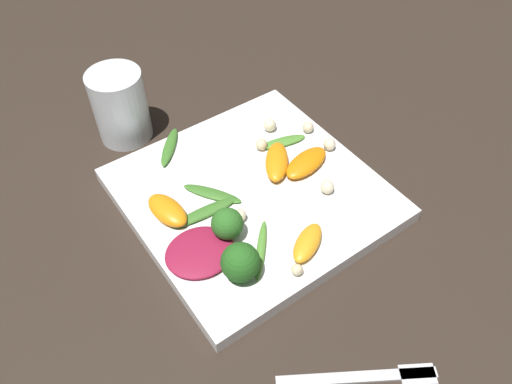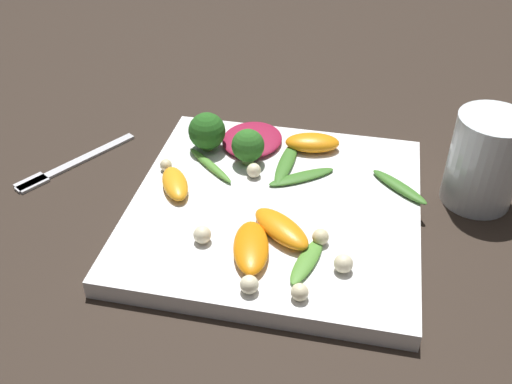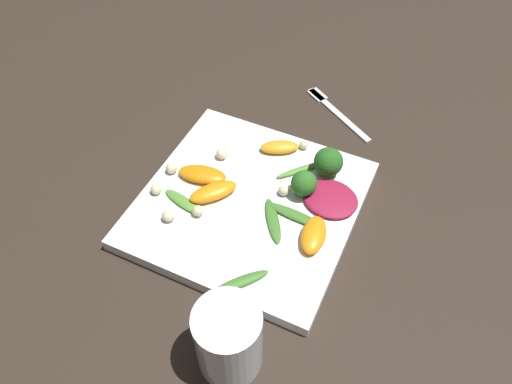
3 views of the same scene
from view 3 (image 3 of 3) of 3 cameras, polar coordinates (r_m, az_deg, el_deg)
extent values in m
plane|color=#2D231C|center=(0.74, -0.77, -1.91)|extent=(2.40, 2.40, 0.00)
cube|color=white|center=(0.73, -0.78, -1.42)|extent=(0.30, 0.30, 0.02)
cylinder|color=white|center=(0.58, -3.17, -16.51)|extent=(0.08, 0.08, 0.10)
cube|color=silver|center=(0.89, 9.39, 8.85)|extent=(0.14, 0.09, 0.01)
cube|color=silver|center=(0.92, 6.91, 11.07)|extent=(0.04, 0.04, 0.01)
ellipsoid|color=maroon|center=(0.72, 8.50, -0.74)|extent=(0.09, 0.08, 0.01)
ellipsoid|color=orange|center=(0.78, 2.83, 5.11)|extent=(0.07, 0.05, 0.02)
ellipsoid|color=orange|center=(0.68, 6.60, -4.90)|extent=(0.04, 0.07, 0.02)
ellipsoid|color=orange|center=(0.75, -6.16, 2.00)|extent=(0.08, 0.05, 0.02)
ellipsoid|color=orange|center=(0.72, -4.91, 0.01)|extent=(0.07, 0.07, 0.02)
cylinder|color=#84AD5B|center=(0.76, 8.12, 2.48)|extent=(0.01, 0.01, 0.01)
sphere|color=#26601E|center=(0.74, 8.28, 3.43)|extent=(0.04, 0.04, 0.04)
cylinder|color=#84AD5B|center=(0.73, 5.41, 0.14)|extent=(0.01, 0.01, 0.01)
sphere|color=#2D6B23|center=(0.71, 5.51, 1.00)|extent=(0.04, 0.04, 0.04)
ellipsoid|color=#3D7528|center=(0.70, 4.39, -2.72)|extent=(0.09, 0.02, 0.01)
ellipsoid|color=#3D7528|center=(0.64, -1.76, -10.23)|extent=(0.06, 0.07, 0.01)
ellipsoid|color=#3D7528|center=(0.69, 1.94, -3.27)|extent=(0.06, 0.07, 0.01)
ellipsoid|color=#518E33|center=(0.76, 5.19, 2.58)|extent=(0.06, 0.07, 0.01)
ellipsoid|color=#518E33|center=(0.72, -8.38, -1.08)|extent=(0.07, 0.03, 0.01)
sphere|color=beige|center=(0.74, -11.37, 0.32)|extent=(0.02, 0.02, 0.02)
sphere|color=beige|center=(0.76, -9.49, 2.90)|extent=(0.02, 0.02, 0.02)
sphere|color=beige|center=(0.77, -3.94, 4.39)|extent=(0.02, 0.02, 0.02)
sphere|color=beige|center=(0.72, 3.21, 0.20)|extent=(0.02, 0.02, 0.02)
sphere|color=beige|center=(0.70, -6.67, -2.16)|extent=(0.02, 0.02, 0.02)
sphere|color=beige|center=(0.70, -9.98, -2.67)|extent=(0.02, 0.02, 0.02)
sphere|color=beige|center=(0.79, 5.46, 5.37)|extent=(0.01, 0.01, 0.01)
camera|label=1|loc=(0.76, 36.04, 36.70)|focal=35.00mm
camera|label=2|loc=(0.78, -44.06, 26.24)|focal=42.00mm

